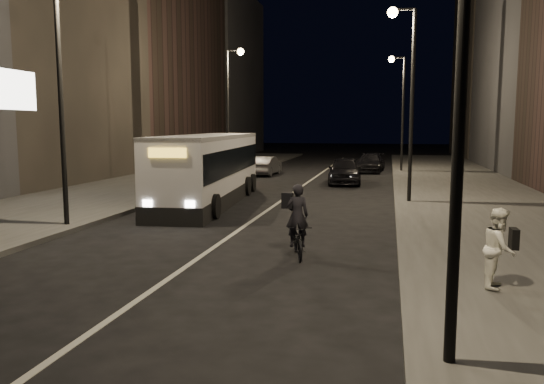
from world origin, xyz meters
The scene contains 14 objects.
ground centered at (0.00, 0.00, 0.00)m, with size 180.00×180.00×0.00m, color black.
sidewalk_right centered at (8.50, 14.00, 0.08)m, with size 7.00×70.00×0.16m, color #373735.
sidewalk_left centered at (-8.50, 14.00, 0.08)m, with size 7.00×70.00×0.16m, color #373735.
building_row_left centered at (-16.00, 28.50, 11.00)m, with size 8.00×61.00×22.00m, color black.
streetlight_right_mid centered at (5.33, 12.00, 5.36)m, with size 1.20×0.44×8.12m.
streetlight_right_far centered at (5.33, 28.00, 5.36)m, with size 1.20×0.44×8.12m.
streetlight_left_near centered at (-5.33, 4.00, 5.36)m, with size 1.20×0.44×8.12m.
streetlight_left_far centered at (-5.33, 22.00, 5.36)m, with size 1.20×0.44×8.12m.
city_bus centered at (-2.94, 10.60, 1.63)m, with size 3.34×11.23×2.99m.
cyclist_on_bicycle centered at (2.48, 1.85, 0.64)m, with size 1.02×1.77×1.93m.
pedestrian_woman centered at (6.91, -0.28, 0.97)m, with size 0.78×0.61×1.61m, color white.
car_near centered at (2.20, 19.71, 0.78)m, with size 1.84×4.56×1.55m, color black.
car_mid centered at (-3.52, 23.98, 0.65)m, with size 1.38×3.96×1.31m, color #323234.
car_far centered at (3.37, 28.06, 0.67)m, with size 1.87×4.61×1.34m, color black.
Camera 1 is at (4.72, -11.32, 3.39)m, focal length 35.00 mm.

